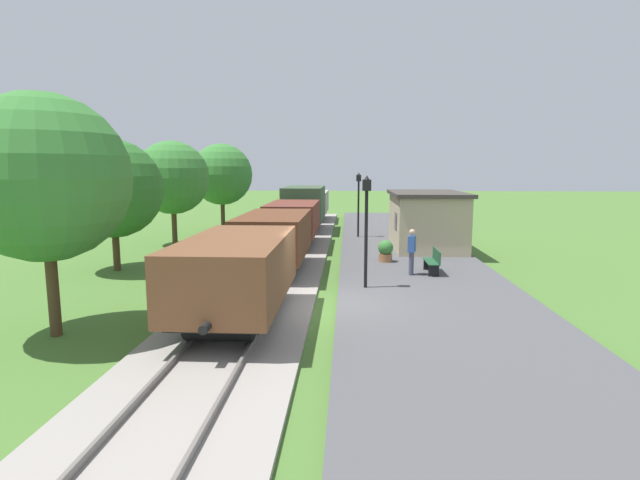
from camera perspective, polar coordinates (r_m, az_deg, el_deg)
The scene contains 16 objects.
ground_plane at distance 14.53m, azimuth 1.19°, elevation -8.28°, with size 160.00×160.00×0.00m, color #47702D.
platform_slab at distance 14.73m, azimuth 13.85°, elevation -7.78°, with size 6.00×60.00×0.25m, color #4C4C4F.
track_ballast at distance 14.79m, azimuth -8.23°, elevation -7.82°, with size 3.80×60.00×0.12m, color gray.
rail_near at distance 14.63m, azimuth -5.45°, elevation -7.42°, with size 0.07×60.00×0.14m, color slate.
rail_far at distance 14.91m, azimuth -10.97°, elevation -7.24°, with size 0.07×60.00×0.14m, color slate.
freight_train at distance 26.21m, azimuth -3.08°, elevation 2.43°, with size 2.50×32.60×2.72m.
station_hut at distance 24.85m, azimuth 12.31°, elevation 2.36°, with size 3.50×5.80×2.78m.
bench_near_hut at distance 18.85m, azimuth 13.11°, elevation -2.38°, with size 0.42×1.50×0.91m.
person_waiting at distance 18.31m, azimuth 10.68°, elevation -1.15°, with size 0.34×0.43×1.71m.
potted_planter at distance 20.81m, azimuth 7.69°, elevation -1.23°, with size 0.64×0.64×0.92m.
lamp_post_near at distance 15.91m, azimuth 5.46°, elevation 3.42°, with size 0.28×0.28×3.70m.
lamp_post_far at distance 28.12m, azimuth 4.54°, elevation 5.55°, with size 0.28×0.28×3.70m.
tree_trackside_near at distance 13.51m, azimuth -29.60°, elevation 6.32°, with size 4.06×4.06×5.97m.
tree_trackside_mid at distance 21.42m, azimuth -23.11°, elevation 5.53°, with size 3.98×3.98×5.35m.
tree_trackside_far at distance 27.75m, azimuth -16.90°, elevation 6.98°, with size 3.96×3.96×5.66m.
tree_field_left at distance 33.66m, azimuth -11.43°, elevation 7.53°, with size 4.10×4.10×5.83m.
Camera 1 is at (0.50, -13.91, 4.15)m, focal length 27.34 mm.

